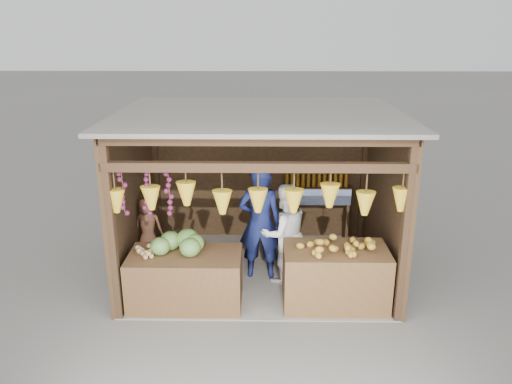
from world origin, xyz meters
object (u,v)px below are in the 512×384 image
(counter_right, at_px, (335,277))
(man_standing, at_px, (260,223))
(vendor_seated, at_px, (148,227))
(woman_standing, at_px, (284,234))
(counter_left, at_px, (186,279))

(counter_right, height_order, man_standing, man_standing)
(man_standing, bearing_deg, counter_right, 145.90)
(man_standing, xyz_separation_m, vendor_seated, (-1.81, 0.15, -0.14))
(woman_standing, height_order, vendor_seated, woman_standing)
(man_standing, relative_size, woman_standing, 1.16)
(man_standing, bearing_deg, woman_standing, 165.69)
(counter_left, distance_m, woman_standing, 1.68)
(woman_standing, bearing_deg, counter_left, 5.73)
(counter_left, xyz_separation_m, man_standing, (1.07, 0.86, 0.54))
(man_standing, bearing_deg, vendor_seated, -1.43)
(woman_standing, xyz_separation_m, vendor_seated, (-2.19, 0.26, -0.01))
(vendor_seated, bearing_deg, man_standing, -174.77)
(man_standing, xyz_separation_m, woman_standing, (0.38, -0.12, -0.13))
(man_standing, distance_m, woman_standing, 0.42)
(woman_standing, relative_size, vendor_seated, 1.66)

